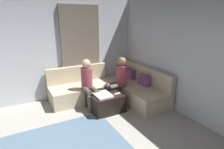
% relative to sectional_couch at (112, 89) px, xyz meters
% --- Properties ---
extents(wall_back, '(6.00, 0.12, 2.70)m').
position_rel_sectional_couch_xyz_m(wall_back, '(2.08, 1.06, 1.07)').
color(wall_back, silver).
rests_on(wall_back, ground_plane).
extents(wall_left, '(0.12, 6.00, 2.70)m').
position_rel_sectional_couch_xyz_m(wall_left, '(-0.86, -1.88, 1.07)').
color(wall_left, silver).
rests_on(wall_left, ground_plane).
extents(curtain_panel, '(0.06, 1.10, 2.50)m').
position_rel_sectional_couch_xyz_m(curtain_panel, '(-0.76, -0.58, 0.97)').
color(curtain_panel, '#726659').
rests_on(curtain_panel, ground_plane).
extents(sectional_couch, '(2.10, 2.55, 0.87)m').
position_rel_sectional_couch_xyz_m(sectional_couch, '(0.00, 0.00, 0.00)').
color(sectional_couch, '#C6B593').
rests_on(sectional_couch, ground_plane).
extents(ottoman, '(0.76, 0.76, 0.42)m').
position_rel_sectional_couch_xyz_m(ottoman, '(0.50, -0.45, -0.07)').
color(ottoman, black).
rests_on(ottoman, ground_plane).
extents(folded_blanket, '(0.44, 0.36, 0.04)m').
position_rel_sectional_couch_xyz_m(folded_blanket, '(0.60, -0.57, 0.16)').
color(folded_blanket, white).
rests_on(folded_blanket, ottoman).
extents(coffee_mug, '(0.08, 0.08, 0.10)m').
position_rel_sectional_couch_xyz_m(coffee_mug, '(0.28, -0.27, 0.19)').
color(coffee_mug, '#334C72').
rests_on(coffee_mug, ottoman).
extents(game_remote, '(0.05, 0.15, 0.02)m').
position_rel_sectional_couch_xyz_m(game_remote, '(0.68, -0.23, 0.15)').
color(game_remote, white).
rests_on(game_remote, ottoman).
extents(person_on_couch_back, '(0.30, 0.60, 1.20)m').
position_rel_sectional_couch_xyz_m(person_on_couch_back, '(0.25, 0.06, 0.38)').
color(person_on_couch_back, brown).
rests_on(person_on_couch_back, ground_plane).
extents(person_on_couch_side, '(0.60, 0.30, 1.20)m').
position_rel_sectional_couch_xyz_m(person_on_couch_side, '(0.15, -0.75, 0.38)').
color(person_on_couch_side, brown).
rests_on(person_on_couch_side, ground_plane).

